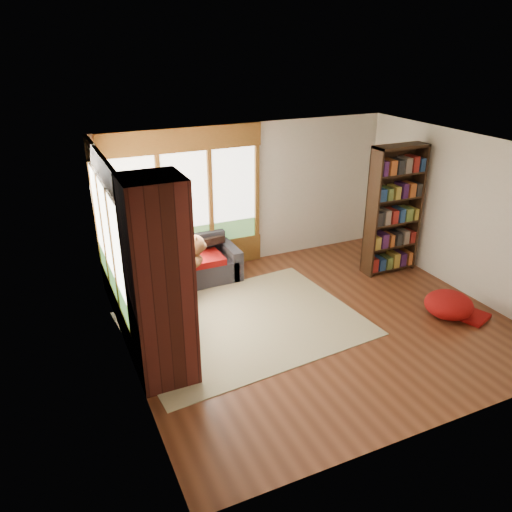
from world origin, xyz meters
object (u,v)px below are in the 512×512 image
object	(u,v)px
dog_brindle	(141,275)
dog_tan	(183,254)
bookshelf	(394,211)
area_rug	(244,323)
pouf	(449,304)
brick_chimney	(160,284)
sectional_sofa	(159,281)

from	to	relation	value
dog_brindle	dog_tan	bearing A→B (deg)	-72.67
bookshelf	dog_brindle	bearing A→B (deg)	179.31
area_rug	pouf	world-z (taller)	pouf
area_rug	dog_brindle	xyz separation A→B (m)	(-1.34, 0.69, 0.77)
bookshelf	dog_brindle	xyz separation A→B (m)	(-4.49, 0.05, -0.38)
area_rug	bookshelf	bearing A→B (deg)	11.46
area_rug	dog_brindle	world-z (taller)	dog_brindle
area_rug	dog_brindle	bearing A→B (deg)	152.59
brick_chimney	area_rug	distance (m)	2.03
sectional_sofa	area_rug	xyz separation A→B (m)	(0.94, -1.32, -0.30)
dog_tan	dog_brindle	xyz separation A→B (m)	(-0.78, -0.48, -0.01)
area_rug	bookshelf	size ratio (longest dim) A/B	1.47
dog_brindle	pouf	bearing A→B (deg)	-126.85
bookshelf	pouf	distance (m)	1.98
brick_chimney	sectional_sofa	bearing A→B (deg)	77.71
brick_chimney	pouf	xyz separation A→B (m)	(4.33, -0.36, -1.09)
sectional_sofa	dog_tan	bearing A→B (deg)	-21.28
sectional_sofa	dog_tan	xyz separation A→B (m)	(0.38, -0.15, 0.48)
area_rug	dog_tan	xyz separation A→B (m)	(-0.56, 1.17, 0.77)
brick_chimney	sectional_sofa	xyz separation A→B (m)	(0.45, 2.05, -1.00)
bookshelf	area_rug	bearing A→B (deg)	-168.54
sectional_sofa	dog_tan	distance (m)	0.63
brick_chimney	dog_tan	xyz separation A→B (m)	(0.82, 1.90, -0.52)
brick_chimney	dog_tan	world-z (taller)	brick_chimney
brick_chimney	bookshelf	bearing A→B (deg)	16.72
brick_chimney	dog_brindle	bearing A→B (deg)	88.15
brick_chimney	pouf	bearing A→B (deg)	-4.81
area_rug	dog_tan	bearing A→B (deg)	115.57
dog_tan	pouf	bearing A→B (deg)	-46.45
brick_chimney	dog_brindle	xyz separation A→B (m)	(0.05, 1.42, -0.53)
sectional_sofa	pouf	distance (m)	4.58
dog_tan	dog_brindle	bearing A→B (deg)	-162.06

